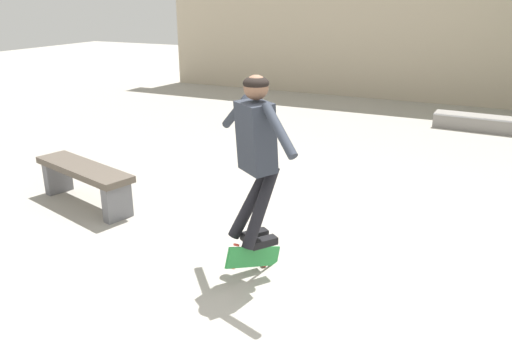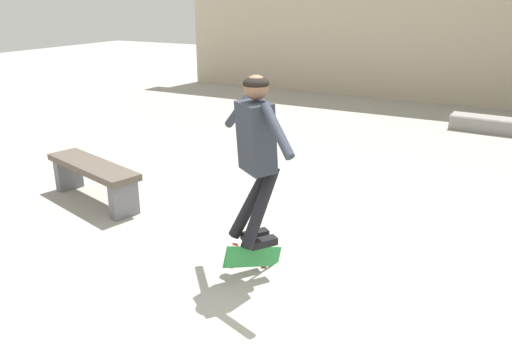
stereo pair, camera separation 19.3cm
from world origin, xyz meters
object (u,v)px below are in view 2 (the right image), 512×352
object	(u,v)px
park_bench	(93,174)
skater	(256,147)
skateboard_flipping	(254,257)
skate_ledge	(504,126)

from	to	relation	value
park_bench	skater	xyz separation A→B (m)	(2.62, -0.59, 0.88)
skater	skateboard_flipping	bearing A→B (deg)	-132.10
skater	skateboard_flipping	xyz separation A→B (m)	(0.02, -0.07, -1.03)
skater	skate_ledge	bearing A→B (deg)	20.84
park_bench	skater	size ratio (longest dim) A/B	1.06
skater	skateboard_flipping	size ratio (longest dim) A/B	1.84
park_bench	skate_ledge	distance (m)	7.55
skate_ledge	skateboard_flipping	size ratio (longest dim) A/B	2.34
park_bench	skater	distance (m)	2.83
skate_ledge	skater	bearing A→B (deg)	-101.37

